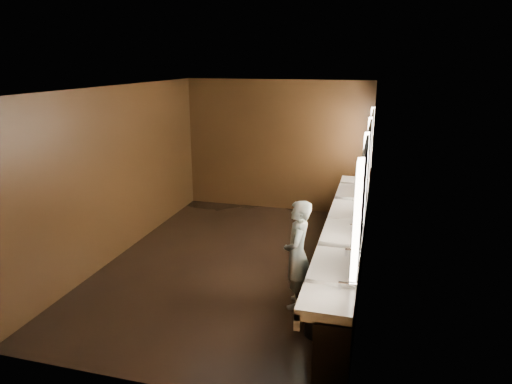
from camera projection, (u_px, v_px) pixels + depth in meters
floor at (236, 263)px, 7.44m from camera, size 6.00×6.00×0.00m
ceiling at (233, 87)px, 6.66m from camera, size 4.00×6.00×0.02m
wall_back at (277, 146)px, 9.83m from camera, size 4.00×0.02×2.80m
wall_front at (137, 258)px, 4.27m from camera, size 4.00×0.02×2.80m
wall_left at (120, 172)px, 7.56m from camera, size 0.02×6.00×2.80m
wall_right at (367, 189)px, 6.55m from camera, size 0.02×6.00×2.80m
sink_counter at (349, 246)px, 6.86m from camera, size 0.55×5.40×1.01m
mirror_band at (367, 165)px, 6.46m from camera, size 0.06×5.03×1.15m
person at (297, 254)px, 5.97m from camera, size 0.37×0.55×1.47m
trash_bin at (319, 315)px, 5.43m from camera, size 0.41×0.41×0.53m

